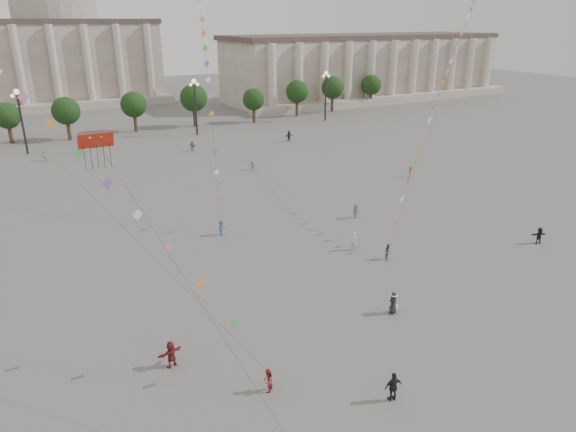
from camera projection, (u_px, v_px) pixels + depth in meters
ground at (349, 337)px, 36.50m from camera, size 360.00×360.00×0.00m
hall_east at (367, 67)px, 144.36m from camera, size 84.00×26.22×17.20m
hall_central at (60, 47)px, 135.74m from camera, size 48.30×34.30×35.50m
tree_row at (106, 107)px, 97.55m from camera, size 137.12×5.12×8.00m
lamp_post_mid_west at (20, 110)px, 83.38m from camera, size 2.00×0.90×10.65m
lamp_post_mid_east at (195, 97)px, 97.40m from camera, size 2.00×0.90×10.65m
lamp_post_far_east at (326, 87)px, 111.42m from camera, size 2.00×0.90×10.65m
person_crowd_0 at (80, 149)px, 85.53m from camera, size 1.11×0.93×1.78m
person_crowd_3 at (539, 235)px, 51.44m from camera, size 1.66×1.01×1.70m
person_crowd_4 at (44, 156)px, 81.40m from camera, size 1.28×1.57×1.68m
person_crowd_6 at (356, 211)px, 57.97m from camera, size 1.17×0.75×1.71m
person_crowd_7 at (253, 165)px, 76.58m from camera, size 1.26×1.30×1.48m
person_crowd_8 at (410, 172)px, 73.01m from camera, size 1.18×1.06×1.58m
person_crowd_9 at (289, 136)px, 94.52m from camera, size 1.82×0.84×1.89m
person_crowd_12 at (192, 146)px, 87.66m from camera, size 1.32×1.55×1.68m
person_crowd_13 at (354, 241)px, 49.92m from camera, size 0.82×0.80×1.90m
tourist_2 at (171, 354)px, 33.13m from camera, size 1.79×0.90×1.84m
tourist_4 at (393, 387)px, 30.16m from camera, size 1.19×0.69×1.91m
kite_flyer_0 at (268, 380)px, 30.94m from camera, size 0.96×0.95×1.56m
kite_flyer_1 at (221, 228)px, 53.39m from camera, size 1.23×1.15×1.67m
kite_flyer_2 at (388, 252)px, 48.08m from camera, size 0.94×0.95×1.55m
hat_person at (393, 302)px, 39.18m from camera, size 1.01×0.84×1.76m
dragon_kite at (99, 154)px, 32.86m from camera, size 3.32×9.27×22.16m
kite_train_east at (458, 46)px, 65.13m from camera, size 43.56×28.96×61.12m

